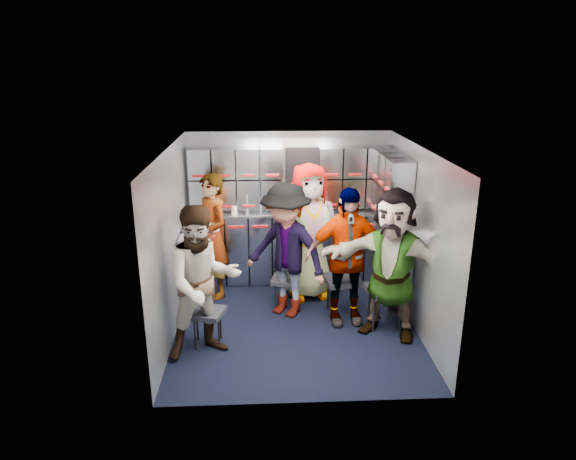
{
  "coord_description": "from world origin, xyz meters",
  "views": [
    {
      "loc": [
        -0.36,
        -5.49,
        3.01
      ],
      "look_at": [
        -0.07,
        0.35,
        1.07
      ],
      "focal_mm": 32.0,
      "sensor_mm": 36.0,
      "label": 1
    }
  ],
  "objects_px": {
    "attendant_arc_d": "(346,257)",
    "attendant_arc_e": "(392,264)",
    "jump_seat_near_right": "(386,292)",
    "attendant_standing": "(212,236)",
    "attendant_arc_a": "(203,283)",
    "jump_seat_center": "(307,262)",
    "jump_seat_mid_right": "(342,282)",
    "attendant_arc_c": "(309,232)",
    "attendant_arc_b": "(286,251)",
    "jump_seat_near_left": "(207,314)",
    "jump_seat_mid_left": "(285,281)"
  },
  "relations": [
    {
      "from": "jump_seat_near_left",
      "to": "attendant_arc_a",
      "type": "xyz_separation_m",
      "value": [
        0.0,
        -0.18,
        0.46
      ]
    },
    {
      "from": "jump_seat_near_left",
      "to": "attendant_arc_d",
      "type": "xyz_separation_m",
      "value": [
        1.58,
        0.47,
        0.46
      ]
    },
    {
      "from": "attendant_standing",
      "to": "jump_seat_mid_right",
      "type": "bearing_deg",
      "value": 33.86
    },
    {
      "from": "jump_seat_near_right",
      "to": "attendant_standing",
      "type": "distance_m",
      "value": 2.33
    },
    {
      "from": "attendant_arc_c",
      "to": "attendant_arc_d",
      "type": "distance_m",
      "value": 0.83
    },
    {
      "from": "jump_seat_mid_right",
      "to": "attendant_standing",
      "type": "relative_size",
      "value": 0.29
    },
    {
      "from": "attendant_arc_a",
      "to": "attendant_arc_c",
      "type": "distance_m",
      "value": 1.85
    },
    {
      "from": "jump_seat_mid_right",
      "to": "attendant_arc_d",
      "type": "height_order",
      "value": "attendant_arc_d"
    },
    {
      "from": "jump_seat_near_left",
      "to": "attendant_arc_e",
      "type": "height_order",
      "value": "attendant_arc_e"
    },
    {
      "from": "jump_seat_near_right",
      "to": "attendant_arc_d",
      "type": "distance_m",
      "value": 0.62
    },
    {
      "from": "attendant_arc_b",
      "to": "attendant_arc_d",
      "type": "height_order",
      "value": "attendant_arc_b"
    },
    {
      "from": "jump_seat_mid_right",
      "to": "attendant_standing",
      "type": "bearing_deg",
      "value": 158.57
    },
    {
      "from": "attendant_standing",
      "to": "attendant_arc_c",
      "type": "distance_m",
      "value": 1.26
    },
    {
      "from": "jump_seat_near_right",
      "to": "attendant_standing",
      "type": "relative_size",
      "value": 0.3
    },
    {
      "from": "jump_seat_near_left",
      "to": "attendant_arc_b",
      "type": "distance_m",
      "value": 1.23
    },
    {
      "from": "attendant_arc_a",
      "to": "attendant_arc_e",
      "type": "xyz_separation_m",
      "value": [
        2.05,
        0.32,
        0.04
      ]
    },
    {
      "from": "attendant_arc_a",
      "to": "attendant_arc_e",
      "type": "bearing_deg",
      "value": -11.82
    },
    {
      "from": "attendant_arc_c",
      "to": "attendant_arc_d",
      "type": "xyz_separation_m",
      "value": [
        0.37,
        -0.74,
        -0.07
      ]
    },
    {
      "from": "jump_seat_near_right",
      "to": "attendant_arc_a",
      "type": "xyz_separation_m",
      "value": [
        -2.05,
        -0.5,
        0.38
      ]
    },
    {
      "from": "attendant_arc_a",
      "to": "attendant_arc_b",
      "type": "bearing_deg",
      "value": 23.54
    },
    {
      "from": "jump_seat_mid_right",
      "to": "jump_seat_center",
      "type": "bearing_deg",
      "value": 116.3
    },
    {
      "from": "jump_seat_mid_right",
      "to": "attendant_arc_d",
      "type": "xyz_separation_m",
      "value": [
        -0.0,
        -0.18,
        0.4
      ]
    },
    {
      "from": "attendant_arc_c",
      "to": "attendant_arc_b",
      "type": "bearing_deg",
      "value": -135.43
    },
    {
      "from": "attendant_arc_a",
      "to": "attendant_arc_c",
      "type": "height_order",
      "value": "attendant_arc_c"
    },
    {
      "from": "jump_seat_center",
      "to": "attendant_standing",
      "type": "relative_size",
      "value": 0.28
    },
    {
      "from": "attendant_arc_a",
      "to": "jump_seat_center",
      "type": "bearing_deg",
      "value": 31.5
    },
    {
      "from": "attendant_arc_b",
      "to": "attendant_arc_d",
      "type": "distance_m",
      "value": 0.72
    },
    {
      "from": "attendant_arc_b",
      "to": "attendant_arc_d",
      "type": "relative_size",
      "value": 1.0
    },
    {
      "from": "attendant_arc_d",
      "to": "attendant_arc_e",
      "type": "xyz_separation_m",
      "value": [
        0.46,
        -0.32,
        0.03
      ]
    },
    {
      "from": "jump_seat_mid_right",
      "to": "attendant_arc_b",
      "type": "height_order",
      "value": "attendant_arc_b"
    },
    {
      "from": "attendant_standing",
      "to": "attendant_arc_e",
      "type": "relative_size",
      "value": 0.96
    },
    {
      "from": "jump_seat_near_left",
      "to": "attendant_arc_e",
      "type": "bearing_deg",
      "value": 3.94
    },
    {
      "from": "attendant_standing",
      "to": "attendant_arc_c",
      "type": "height_order",
      "value": "attendant_arc_c"
    },
    {
      "from": "jump_seat_near_left",
      "to": "jump_seat_mid_left",
      "type": "relative_size",
      "value": 1.09
    },
    {
      "from": "attendant_standing",
      "to": "attendant_arc_a",
      "type": "height_order",
      "value": "attendant_standing"
    },
    {
      "from": "attendant_standing",
      "to": "attendant_arc_b",
      "type": "distance_m",
      "value": 1.11
    },
    {
      "from": "jump_seat_near_left",
      "to": "attendant_arc_a",
      "type": "relative_size",
      "value": 0.26
    },
    {
      "from": "jump_seat_near_right",
      "to": "attendant_arc_c",
      "type": "xyz_separation_m",
      "value": [
        -0.83,
        0.89,
        0.45
      ]
    },
    {
      "from": "attendant_arc_a",
      "to": "attendant_arc_b",
      "type": "height_order",
      "value": "attendant_arc_b"
    },
    {
      "from": "attendant_standing",
      "to": "attendant_arc_d",
      "type": "xyz_separation_m",
      "value": [
        1.62,
        -0.82,
        0.0
      ]
    },
    {
      "from": "jump_seat_mid_left",
      "to": "attendant_arc_e",
      "type": "relative_size",
      "value": 0.23
    },
    {
      "from": "jump_seat_near_left",
      "to": "jump_seat_mid_left",
      "type": "height_order",
      "value": "jump_seat_near_left"
    },
    {
      "from": "jump_seat_center",
      "to": "jump_seat_mid_right",
      "type": "height_order",
      "value": "jump_seat_mid_right"
    },
    {
      "from": "jump_seat_mid_left",
      "to": "attendant_standing",
      "type": "relative_size",
      "value": 0.24
    },
    {
      "from": "jump_seat_center",
      "to": "attendant_arc_d",
      "type": "xyz_separation_m",
      "value": [
        0.37,
        -0.92,
        0.43
      ]
    },
    {
      "from": "jump_seat_mid_left",
      "to": "jump_seat_near_left",
      "type": "bearing_deg",
      "value": -135.73
    },
    {
      "from": "jump_seat_mid_right",
      "to": "attendant_arc_d",
      "type": "bearing_deg",
      "value": -90.0
    },
    {
      "from": "jump_seat_near_right",
      "to": "attendant_arc_b",
      "type": "xyz_separation_m",
      "value": [
        -1.15,
        0.37,
        0.39
      ]
    },
    {
      "from": "jump_seat_near_right",
      "to": "attendant_arc_e",
      "type": "xyz_separation_m",
      "value": [
        0.0,
        -0.18,
        0.42
      ]
    },
    {
      "from": "attendant_arc_c",
      "to": "attendant_arc_e",
      "type": "relative_size",
      "value": 1.04
    }
  ]
}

